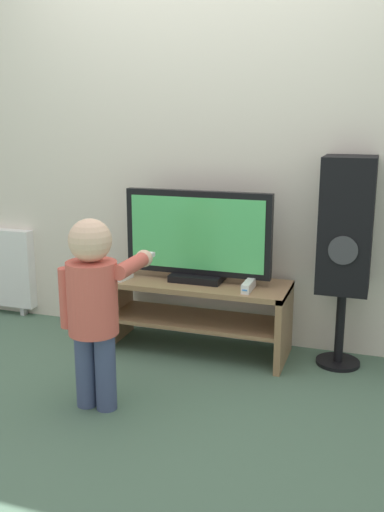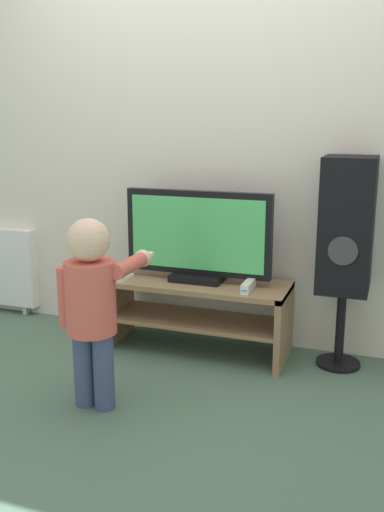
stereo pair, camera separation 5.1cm
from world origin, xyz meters
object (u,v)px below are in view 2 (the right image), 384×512
Objects in this scene: game_console at (248,286)px; remote_primary at (126,278)px; television at (198,237)px; child at (92,298)px; speaker_tower at (347,229)px.

remote_primary is (-0.74, -0.03, -0.01)m from game_console.
remote_primary is (-0.41, -0.12, -0.25)m from television.
child is 0.79× the size of speaker_tower.
speaker_tower reaches higher than child.
television is at bearing 16.52° from remote_primary.
speaker_tower is (1.23, 0.18, 0.34)m from remote_primary.
television reaches higher than child.
remote_primary is 0.11× the size of speaker_tower.
television is at bearing 164.04° from game_console.
remote_primary is 0.15× the size of child.
child reaches higher than remote_primary.
speaker_tower is (1.06, 0.87, 0.24)m from child.
game_console is at bearing -163.12° from speaker_tower.
child is (-0.56, -0.72, 0.09)m from game_console.
speaker_tower reaches higher than game_console.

